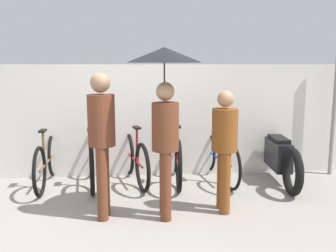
{
  "coord_description": "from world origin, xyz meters",
  "views": [
    {
      "loc": [
        0.04,
        -4.14,
        1.85
      ],
      "look_at": [
        0.47,
        0.92,
        1.0
      ],
      "focal_mm": 40.0,
      "sensor_mm": 36.0,
      "label": 1
    }
  ],
  "objects_px": {
    "pedestrian_center": "(165,89)",
    "motorcycle": "(278,156)",
    "parked_bicycle_3": "(177,157)",
    "parked_bicycle_1": "(91,160)",
    "parked_bicycle_4": "(218,157)",
    "parked_bicycle_0": "(47,161)",
    "parked_bicycle_2": "(135,159)",
    "pedestrian_trailing": "(225,143)",
    "pedestrian_leading": "(102,134)"
  },
  "relations": [
    {
      "from": "parked_bicycle_2",
      "to": "parked_bicycle_4",
      "type": "relative_size",
      "value": 0.95
    },
    {
      "from": "parked_bicycle_4",
      "to": "motorcycle",
      "type": "bearing_deg",
      "value": -105.72
    },
    {
      "from": "parked_bicycle_0",
      "to": "pedestrian_center",
      "type": "distance_m",
      "value": 2.45
    },
    {
      "from": "pedestrian_leading",
      "to": "parked_bicycle_2",
      "type": "bearing_deg",
      "value": 77.64
    },
    {
      "from": "parked_bicycle_3",
      "to": "motorcycle",
      "type": "relative_size",
      "value": 0.86
    },
    {
      "from": "parked_bicycle_1",
      "to": "parked_bicycle_4",
      "type": "bearing_deg",
      "value": -95.94
    },
    {
      "from": "parked_bicycle_2",
      "to": "parked_bicycle_3",
      "type": "relative_size",
      "value": 0.92
    },
    {
      "from": "parked_bicycle_4",
      "to": "pedestrian_center",
      "type": "xyz_separation_m",
      "value": [
        -0.96,
        -1.35,
        1.17
      ]
    },
    {
      "from": "parked_bicycle_2",
      "to": "motorcycle",
      "type": "height_order",
      "value": "parked_bicycle_2"
    },
    {
      "from": "parked_bicycle_2",
      "to": "parked_bicycle_4",
      "type": "distance_m",
      "value": 1.34
    },
    {
      "from": "parked_bicycle_0",
      "to": "parked_bicycle_1",
      "type": "distance_m",
      "value": 0.67
    },
    {
      "from": "pedestrian_center",
      "to": "pedestrian_leading",
      "type": "bearing_deg",
      "value": -178.53
    },
    {
      "from": "pedestrian_center",
      "to": "parked_bicycle_2",
      "type": "bearing_deg",
      "value": 106.19
    },
    {
      "from": "parked_bicycle_1",
      "to": "pedestrian_center",
      "type": "height_order",
      "value": "pedestrian_center"
    },
    {
      "from": "parked_bicycle_0",
      "to": "parked_bicycle_4",
      "type": "distance_m",
      "value": 2.67
    },
    {
      "from": "parked_bicycle_2",
      "to": "parked_bicycle_3",
      "type": "bearing_deg",
      "value": -103.55
    },
    {
      "from": "parked_bicycle_0",
      "to": "pedestrian_trailing",
      "type": "distance_m",
      "value": 2.79
    },
    {
      "from": "pedestrian_center",
      "to": "motorcycle",
      "type": "relative_size",
      "value": 0.99
    },
    {
      "from": "parked_bicycle_1",
      "to": "parked_bicycle_4",
      "type": "xyz_separation_m",
      "value": [
        2.0,
        0.06,
        -0.01
      ]
    },
    {
      "from": "parked_bicycle_3",
      "to": "parked_bicycle_1",
      "type": "bearing_deg",
      "value": 94.67
    },
    {
      "from": "parked_bicycle_0",
      "to": "parked_bicycle_1",
      "type": "bearing_deg",
      "value": -91.83
    },
    {
      "from": "parked_bicycle_3",
      "to": "pedestrian_trailing",
      "type": "distance_m",
      "value": 1.43
    },
    {
      "from": "parked_bicycle_0",
      "to": "pedestrian_leading",
      "type": "relative_size",
      "value": 0.99
    },
    {
      "from": "motorcycle",
      "to": "parked_bicycle_0",
      "type": "bearing_deg",
      "value": 93.3
    },
    {
      "from": "parked_bicycle_1",
      "to": "parked_bicycle_4",
      "type": "distance_m",
      "value": 2.0
    },
    {
      "from": "parked_bicycle_2",
      "to": "pedestrian_trailing",
      "type": "bearing_deg",
      "value": -152.29
    },
    {
      "from": "parked_bicycle_3",
      "to": "parked_bicycle_2",
      "type": "bearing_deg",
      "value": 93.59
    },
    {
      "from": "parked_bicycle_2",
      "to": "motorcycle",
      "type": "bearing_deg",
      "value": -106.09
    },
    {
      "from": "parked_bicycle_2",
      "to": "pedestrian_trailing",
      "type": "height_order",
      "value": "pedestrian_trailing"
    },
    {
      "from": "parked_bicycle_2",
      "to": "pedestrian_center",
      "type": "distance_m",
      "value": 1.81
    },
    {
      "from": "parked_bicycle_0",
      "to": "parked_bicycle_4",
      "type": "xyz_separation_m",
      "value": [
        2.67,
        0.06,
        0.0
      ]
    },
    {
      "from": "pedestrian_trailing",
      "to": "parked_bicycle_4",
      "type": "bearing_deg",
      "value": 81.25
    },
    {
      "from": "parked_bicycle_0",
      "to": "pedestrian_leading",
      "type": "height_order",
      "value": "pedestrian_leading"
    },
    {
      "from": "parked_bicycle_3",
      "to": "pedestrian_leading",
      "type": "distance_m",
      "value": 1.81
    },
    {
      "from": "parked_bicycle_1",
      "to": "pedestrian_trailing",
      "type": "relative_size",
      "value": 1.13
    },
    {
      "from": "parked_bicycle_4",
      "to": "parked_bicycle_1",
      "type": "bearing_deg",
      "value": 83.15
    },
    {
      "from": "parked_bicycle_0",
      "to": "parked_bicycle_2",
      "type": "relative_size",
      "value": 1.05
    },
    {
      "from": "parked_bicycle_0",
      "to": "parked_bicycle_1",
      "type": "relative_size",
      "value": 1.0
    },
    {
      "from": "parked_bicycle_1",
      "to": "parked_bicycle_3",
      "type": "xyz_separation_m",
      "value": [
        1.34,
        0.03,
        0.01
      ]
    },
    {
      "from": "parked_bicycle_2",
      "to": "parked_bicycle_4",
      "type": "xyz_separation_m",
      "value": [
        1.33,
        0.03,
        -0.0
      ]
    },
    {
      "from": "parked_bicycle_0",
      "to": "parked_bicycle_3",
      "type": "relative_size",
      "value": 0.97
    },
    {
      "from": "parked_bicycle_0",
      "to": "pedestrian_leading",
      "type": "xyz_separation_m",
      "value": [
        0.96,
        -1.31,
        0.65
      ]
    },
    {
      "from": "parked_bicycle_1",
      "to": "parked_bicycle_0",
      "type": "bearing_deg",
      "value": 82.21
    },
    {
      "from": "parked_bicycle_1",
      "to": "pedestrian_trailing",
      "type": "xyz_separation_m",
      "value": [
        1.79,
        -1.23,
        0.5
      ]
    },
    {
      "from": "parked_bicycle_3",
      "to": "pedestrian_leading",
      "type": "height_order",
      "value": "pedestrian_leading"
    },
    {
      "from": "parked_bicycle_0",
      "to": "motorcycle",
      "type": "height_order",
      "value": "parked_bicycle_0"
    },
    {
      "from": "pedestrian_trailing",
      "to": "parked_bicycle_0",
      "type": "bearing_deg",
      "value": 153.96
    },
    {
      "from": "parked_bicycle_2",
      "to": "pedestrian_leading",
      "type": "distance_m",
      "value": 1.53
    },
    {
      "from": "parked_bicycle_0",
      "to": "pedestrian_center",
      "type": "height_order",
      "value": "pedestrian_center"
    },
    {
      "from": "parked_bicycle_1",
      "to": "pedestrian_center",
      "type": "bearing_deg",
      "value": -148.79
    }
  ]
}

